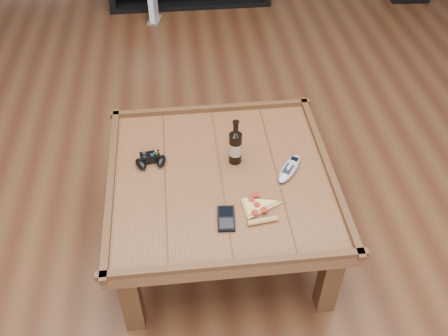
{
  "coord_description": "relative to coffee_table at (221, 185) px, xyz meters",
  "views": [
    {
      "loc": [
        -0.16,
        -1.57,
        2.01
      ],
      "look_at": [
        0.01,
        -0.02,
        0.52
      ],
      "focal_mm": 40.0,
      "sensor_mm": 36.0,
      "label": 1
    }
  ],
  "objects": [
    {
      "name": "smartphone",
      "position": [
        -0.01,
        -0.26,
        0.07
      ],
      "size": [
        0.08,
        0.14,
        0.02
      ],
      "rotation": [
        0.0,
        0.0,
        -0.07
      ],
      "color": "black",
      "rests_on": "coffee_table"
    },
    {
      "name": "remote_control",
      "position": [
        0.31,
        0.0,
        0.07
      ],
      "size": [
        0.17,
        0.2,
        0.03
      ],
      "rotation": [
        0.0,
        0.0,
        -0.6
      ],
      "color": "#A0A6AE",
      "rests_on": "coffee_table"
    },
    {
      "name": "coffee_table",
      "position": [
        0.0,
        0.0,
        0.0
      ],
      "size": [
        1.03,
        1.03,
        0.48
      ],
      "color": "#592C19",
      "rests_on": "ground"
    },
    {
      "name": "game_console",
      "position": [
        -0.32,
        2.37,
        -0.29
      ],
      "size": [
        0.13,
        0.19,
        0.22
      ],
      "rotation": [
        0.0,
        0.0,
        -0.22
      ],
      "color": "slate",
      "rests_on": "ground"
    },
    {
      "name": "pizza_slice",
      "position": [
        0.13,
        -0.22,
        0.07
      ],
      "size": [
        0.17,
        0.24,
        0.02
      ],
      "rotation": [
        0.0,
        0.0,
        0.13
      ],
      "color": "tan",
      "rests_on": "coffee_table"
    },
    {
      "name": "ground",
      "position": [
        0.0,
        0.0,
        -0.39
      ],
      "size": [
        6.0,
        6.0,
        0.0
      ],
      "primitive_type": "plane",
      "color": "#482414",
      "rests_on": "ground"
    },
    {
      "name": "beer_bottle",
      "position": [
        0.07,
        0.09,
        0.15
      ],
      "size": [
        0.06,
        0.06,
        0.23
      ],
      "color": "black",
      "rests_on": "coffee_table"
    },
    {
      "name": "game_controller",
      "position": [
        -0.31,
        0.12,
        0.08
      ],
      "size": [
        0.16,
        0.11,
        0.04
      ],
      "rotation": [
        0.0,
        0.0,
        0.12
      ],
      "color": "black",
      "rests_on": "coffee_table"
    }
  ]
}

